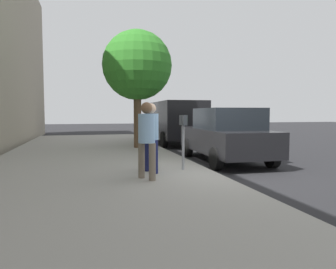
{
  "coord_description": "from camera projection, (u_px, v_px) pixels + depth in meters",
  "views": [
    {
      "loc": [
        -7.43,
        3.08,
        1.62
      ],
      "look_at": [
        -0.07,
        1.17,
        1.09
      ],
      "focal_mm": 33.35,
      "sensor_mm": 36.0,
      "label": 1
    }
  ],
  "objects": [
    {
      "name": "parked_van_far",
      "position": [
        175.0,
        120.0,
        16.21
      ],
      "size": [
        5.25,
        2.23,
        2.18
      ],
      "color": "black",
      "rests_on": "ground_plane"
    },
    {
      "name": "parking_meter",
      "position": [
        183.0,
        130.0,
        8.02
      ],
      "size": [
        0.36,
        0.12,
        1.41
      ],
      "color": "gray",
      "rests_on": "sidewalk_slab"
    },
    {
      "name": "ground_plane",
      "position": [
        211.0,
        176.0,
        8.06
      ],
      "size": [
        80.0,
        80.0,
        0.0
      ],
      "primitive_type": "plane",
      "color": "#232326",
      "rests_on": "ground"
    },
    {
      "name": "pedestrian_bystander",
      "position": [
        147.0,
        134.0,
        6.85
      ],
      "size": [
        0.47,
        0.37,
        1.7
      ],
      "rotation": [
        0.0,
        0.0,
        -1.06
      ],
      "color": "#726656",
      "rests_on": "sidewalk_slab"
    },
    {
      "name": "street_tree",
      "position": [
        137.0,
        66.0,
        13.03
      ],
      "size": [
        2.9,
        2.9,
        4.91
      ],
      "color": "brown",
      "rests_on": "sidewalk_slab"
    },
    {
      "name": "parked_sedan_near",
      "position": [
        226.0,
        135.0,
        10.27
      ],
      "size": [
        4.46,
        2.09,
        1.77
      ],
      "color": "black",
      "rests_on": "ground_plane"
    },
    {
      "name": "sidewalk_slab",
      "position": [
        92.0,
        179.0,
        7.3
      ],
      "size": [
        28.0,
        6.0,
        0.15
      ],
      "primitive_type": "cube",
      "color": "gray",
      "rests_on": "ground_plane"
    },
    {
      "name": "pedestrian_at_meter",
      "position": [
        151.0,
        132.0,
        7.66
      ],
      "size": [
        0.5,
        0.37,
        1.7
      ],
      "rotation": [
        0.0,
        0.0,
        -1.24
      ],
      "color": "#191E4C",
      "rests_on": "sidewalk_slab"
    }
  ]
}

